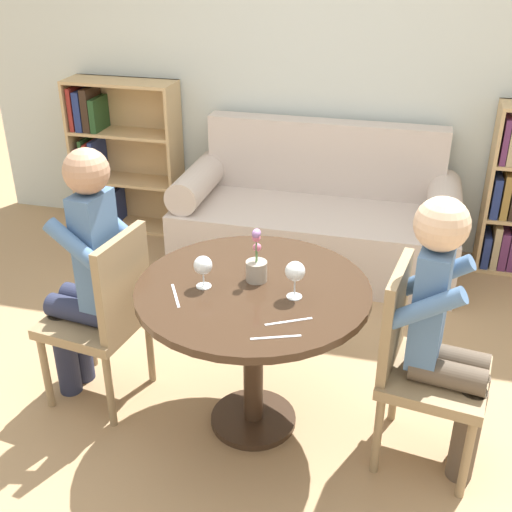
# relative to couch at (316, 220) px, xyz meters

# --- Properties ---
(ground_plane) EXTENTS (16.00, 16.00, 0.00)m
(ground_plane) POSITION_rel_couch_xyz_m (0.00, -1.68, -0.31)
(ground_plane) COLOR tan
(back_wall) EXTENTS (5.20, 0.05, 2.70)m
(back_wall) POSITION_rel_couch_xyz_m (0.00, 0.42, 1.04)
(back_wall) COLOR silver
(back_wall) RESTS_ON ground_plane
(round_table) EXTENTS (1.00, 1.00, 0.74)m
(round_table) POSITION_rel_couch_xyz_m (0.00, -1.68, 0.29)
(round_table) COLOR #382619
(round_table) RESTS_ON ground_plane
(couch) EXTENTS (1.85, 0.80, 0.92)m
(couch) POSITION_rel_couch_xyz_m (0.00, 0.00, 0.00)
(couch) COLOR beige
(couch) RESTS_ON ground_plane
(bookshelf_left) EXTENTS (0.81, 0.28, 1.12)m
(bookshelf_left) POSITION_rel_couch_xyz_m (-1.58, 0.27, 0.23)
(bookshelf_left) COLOR tan
(bookshelf_left) RESTS_ON ground_plane
(chair_left) EXTENTS (0.47, 0.47, 0.90)m
(chair_left) POSITION_rel_couch_xyz_m (-0.71, -1.68, 0.18)
(chair_left) COLOR #937A56
(chair_left) RESTS_ON ground_plane
(chair_right) EXTENTS (0.48, 0.48, 0.90)m
(chair_right) POSITION_rel_couch_xyz_m (0.71, -1.69, 0.18)
(chair_right) COLOR #937A56
(chair_right) RESTS_ON ground_plane
(person_left) EXTENTS (0.45, 0.38, 1.28)m
(person_left) POSITION_rel_couch_xyz_m (-0.80, -1.66, 0.36)
(person_left) COLOR #282D47
(person_left) RESTS_ON ground_plane
(person_right) EXTENTS (0.45, 0.38, 1.22)m
(person_right) POSITION_rel_couch_xyz_m (0.80, -1.71, 0.35)
(person_right) COLOR brown
(person_right) RESTS_ON ground_plane
(wine_glass_left) EXTENTS (0.08, 0.08, 0.14)m
(wine_glass_left) POSITION_rel_couch_xyz_m (-0.20, -1.74, 0.52)
(wine_glass_left) COLOR white
(wine_glass_left) RESTS_ON round_table
(wine_glass_right) EXTENTS (0.08, 0.08, 0.16)m
(wine_glass_right) POSITION_rel_couch_xyz_m (0.18, -1.72, 0.54)
(wine_glass_right) COLOR white
(wine_glass_right) RESTS_ON round_table
(flower_vase) EXTENTS (0.09, 0.09, 0.24)m
(flower_vase) POSITION_rel_couch_xyz_m (-0.00, -1.63, 0.50)
(flower_vase) COLOR #9E9384
(flower_vase) RESTS_ON round_table
(knife_left_setting) EXTENTS (0.10, 0.17, 0.00)m
(knife_left_setting) POSITION_rel_couch_xyz_m (-0.29, -1.84, 0.43)
(knife_left_setting) COLOR silver
(knife_left_setting) RESTS_ON round_table
(fork_left_setting) EXTENTS (0.18, 0.08, 0.00)m
(fork_left_setting) POSITION_rel_couch_xyz_m (0.18, -2.03, 0.43)
(fork_left_setting) COLOR silver
(fork_left_setting) RESTS_ON round_table
(knife_right_setting) EXTENTS (0.17, 0.10, 0.00)m
(knife_right_setting) POSITION_rel_couch_xyz_m (0.20, -1.91, 0.43)
(knife_right_setting) COLOR silver
(knife_right_setting) RESTS_ON round_table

